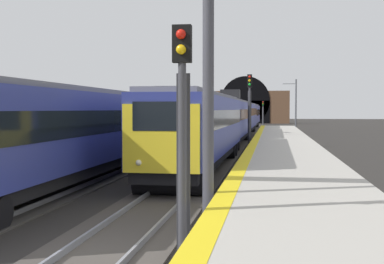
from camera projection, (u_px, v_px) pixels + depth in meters
name	position (u px, v px, depth m)	size (l,w,h in m)	color
ground_plane	(97.00, 259.00, 10.84)	(320.00, 320.00, 0.00)	#282623
platform_right	(307.00, 242.00, 10.17)	(112.00, 4.09, 1.05)	#ADA89E
platform_right_edge_strip	(216.00, 213.00, 10.42)	(112.00, 0.50, 0.01)	yellow
track_main_line	(97.00, 257.00, 10.84)	(160.00, 2.93, 0.21)	#423D38
train_main_approaching	(237.00, 118.00, 54.65)	(75.35, 2.92, 4.79)	navy
train_adjacent_platform	(132.00, 124.00, 30.12)	(40.02, 2.76, 4.86)	navy
railway_signal_near	(182.00, 123.00, 10.53)	(0.39, 0.38, 4.80)	#38383D
railway_signal_mid	(250.00, 104.00, 41.78)	(0.39, 0.38, 5.89)	#38383D
railway_signal_far	(263.00, 110.00, 103.47)	(0.39, 0.38, 4.75)	#4C4C54
overhead_signal_gantry	(44.00, 12.00, 13.34)	(0.70, 8.75, 7.43)	#3F3F47
tunnel_portal	(246.00, 107.00, 114.79)	(2.30, 19.05, 10.67)	brown
catenary_mast_near	(296.00, 105.00, 69.96)	(0.22, 1.87, 7.12)	#595B60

